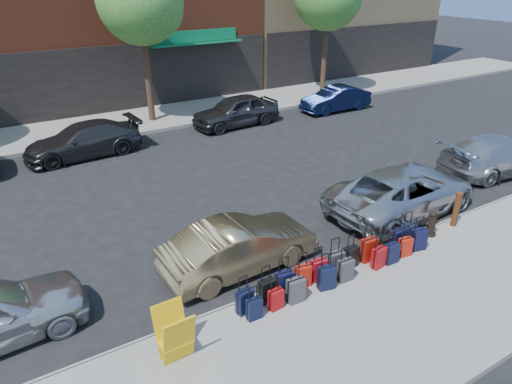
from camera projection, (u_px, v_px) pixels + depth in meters
ground at (239, 201)px, 14.75m from camera, size 120.00×120.00×0.00m
sidewalk_near at (387, 317)px, 9.73m from camera, size 60.00×4.00×0.15m
sidewalk_far at (139, 120)px, 22.40m from camera, size 60.00×4.00×0.15m
curb_near at (327, 269)px, 11.28m from camera, size 60.00×0.08×0.15m
curb_far at (154, 131)px, 20.85m from camera, size 60.00×0.08×0.15m
tree_center at (144, 3)px, 19.97m from camera, size 3.80×3.80×7.27m
suitcase_front_0 at (245, 301)px, 9.66m from camera, size 0.39×0.25×0.89m
suitcase_front_1 at (267, 291)px, 9.96m from camera, size 0.38×0.22×0.91m
suitcase_front_2 at (284, 284)px, 10.16m from camera, size 0.42×0.26×0.97m
suitcase_front_3 at (303, 276)px, 10.47m from camera, size 0.39×0.27×0.87m
suitcase_front_4 at (318, 270)px, 10.67m from camera, size 0.38×0.23×0.88m
suitcase_front_5 at (335, 263)px, 10.87m from camera, size 0.42×0.25×0.97m
suitcase_front_6 at (351, 257)px, 11.14m from camera, size 0.39×0.25×0.88m
suitcase_front_7 at (369, 250)px, 11.37m from camera, size 0.42×0.24×0.99m
suitcase_front_8 at (385, 246)px, 11.60m from camera, size 0.36×0.21×0.86m
suitcase_front_9 at (397, 240)px, 11.84m from camera, size 0.40×0.23×0.93m
suitcase_front_10 at (408, 235)px, 12.00m from camera, size 0.41×0.22×0.98m
suitcase_back_0 at (254, 309)px, 9.50m from camera, size 0.33×0.20×0.78m
suitcase_back_1 at (276, 299)px, 9.78m from camera, size 0.33×0.20×0.77m
suitcase_back_2 at (296, 290)px, 9.97m from camera, size 0.40×0.24×0.93m
suitcase_back_4 at (326, 278)px, 10.38m from camera, size 0.42×0.30×0.92m
suitcase_back_5 at (345, 270)px, 10.66m from camera, size 0.38×0.23×0.89m
suitcase_back_7 at (379, 257)px, 11.14m from camera, size 0.39×0.26×0.87m
suitcase_back_8 at (391, 253)px, 11.30m from camera, size 0.37×0.22×0.87m
suitcase_back_9 at (405, 247)px, 11.60m from camera, size 0.36×0.24×0.81m
suitcase_back_10 at (419, 239)px, 11.84m from camera, size 0.43×0.30×0.94m
fire_hydrant at (431, 224)px, 12.47m from camera, size 0.39×0.34×0.75m
bollard at (456, 209)px, 12.84m from camera, size 0.19×0.19×1.03m
display_rack at (175, 335)px, 8.42m from camera, size 0.62×0.68×1.08m
car_near_1 at (240, 246)px, 11.17m from camera, size 4.02×1.55×1.31m
car_near_2 at (403, 191)px, 13.83m from camera, size 5.23×2.69×1.41m
car_near_3 at (500, 154)px, 16.58m from camera, size 4.98×2.50×1.39m
car_far_1 at (83, 140)px, 18.06m from camera, size 4.63×2.13×1.31m
car_far_2 at (236, 111)px, 21.59m from camera, size 4.35×1.99×1.45m
car_far_3 at (336, 99)px, 23.91m from camera, size 3.84×1.38×1.26m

